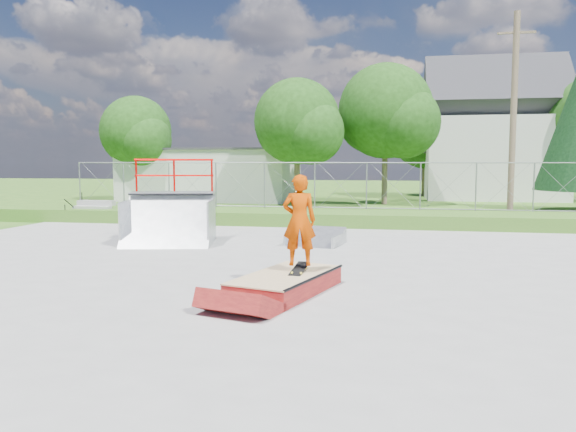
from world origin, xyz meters
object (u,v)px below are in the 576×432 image
Objects in this scene: grind_box at (286,284)px; flat_bank_ramp at (316,238)px; quarter_pipe at (168,202)px; skater at (299,224)px.

grind_box is 5.79m from flat_bank_ramp.
grind_box is at bearing -61.92° from quarter_pipe.
flat_bank_ramp is (4.02, 0.68, -0.98)m from quarter_pipe.
grind_box is at bearing 39.97° from skater.
quarter_pipe is 4.20m from flat_bank_ramp.
skater reaches higher than grind_box.
grind_box is 6.76m from quarter_pipe.
flat_bank_ramp is 0.92× the size of skater.
flat_bank_ramp is at bearing 108.84° from grind_box.
flat_bank_ramp is at bearing -95.88° from skater.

